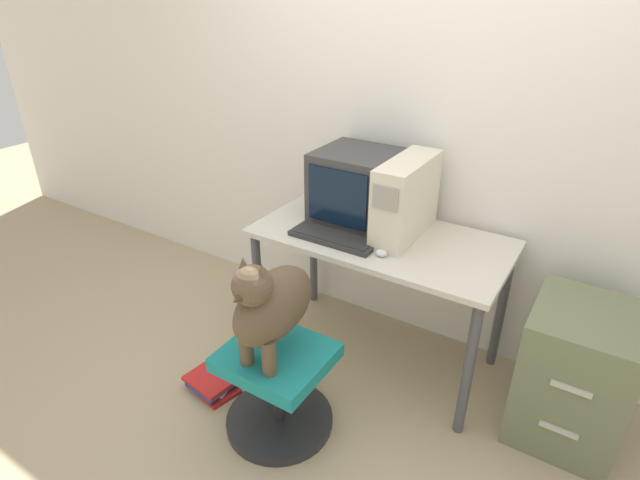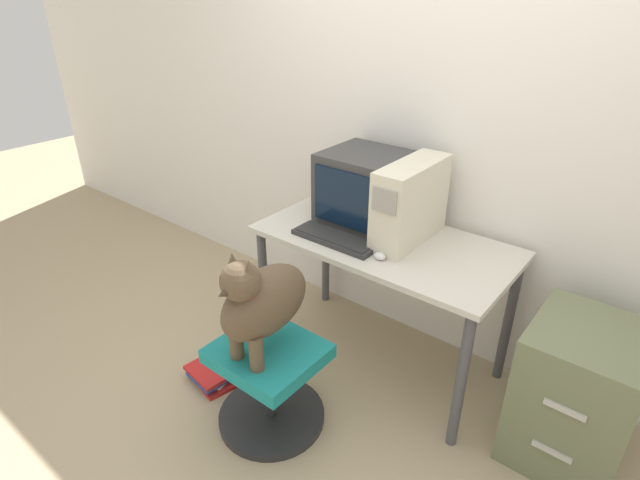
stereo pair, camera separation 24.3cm
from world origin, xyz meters
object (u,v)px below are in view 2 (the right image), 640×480
Objects in this scene: keyboard at (335,239)px; filing_cabinet at (575,395)px; book_stack_floor at (212,375)px; pc_tower at (410,203)px; dog at (261,300)px; crt_monitor at (364,187)px; office_chair at (270,382)px.

keyboard is 1.30m from filing_cabinet.
keyboard is 1.56× the size of book_stack_floor.
filing_cabinet is (0.93, -0.07, -0.64)m from pc_tower.
dog is 1.44m from filing_cabinet.
book_stack_floor is at bearing -156.00° from filing_cabinet.
crt_monitor is at bearing 66.07° from book_stack_floor.
dog reaches higher than office_chair.
office_chair is 0.48m from dog.
office_chair is (0.06, -0.84, -0.73)m from crt_monitor.
book_stack_floor is at bearing -131.07° from pc_tower.
pc_tower is 0.74× the size of filing_cabinet.
crt_monitor reaches higher than dog.
crt_monitor reaches higher than book_stack_floor.
crt_monitor is 1.31m from book_stack_floor.
crt_monitor is 0.36m from keyboard.
crt_monitor is 0.78× the size of dog.
keyboard is (-0.28, -0.25, -0.19)m from pc_tower.
filing_cabinet is (1.20, 0.18, -0.45)m from keyboard.
crt_monitor reaches higher than office_chair.
keyboard is at bearing 92.62° from office_chair.
office_chair reaches higher than book_stack_floor.
keyboard is at bearing -82.83° from crt_monitor.
filing_cabinet is at bearing -4.53° from pc_tower.
office_chair is at bearing 90.00° from dog.
pc_tower is 0.95× the size of office_chair.
crt_monitor is 1.40m from filing_cabinet.
pc_tower reaches higher than office_chair.
keyboard is 0.86× the size of dog.
dog is (-0.00, -0.02, 0.48)m from office_chair.
dog is at bearing -148.00° from filing_cabinet.
pc_tower is 0.94× the size of dog.
crt_monitor is 0.83× the size of pc_tower.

